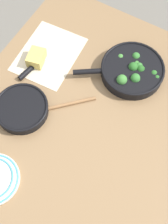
% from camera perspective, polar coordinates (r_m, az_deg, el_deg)
% --- Properties ---
extents(ground_plane, '(14.00, 14.00, 0.00)m').
position_cam_1_polar(ground_plane, '(2.08, -0.00, -9.41)').
color(ground_plane, slate).
extents(dining_table_red, '(1.20, 1.01, 0.77)m').
position_cam_1_polar(dining_table_red, '(1.42, -0.00, -1.73)').
color(dining_table_red, olive).
rests_on(dining_table_red, ground_plane).
extents(skillet_broccoli, '(0.30, 0.37, 0.08)m').
position_cam_1_polar(skillet_broccoli, '(1.44, 8.79, 7.58)').
color(skillet_broccoli, black).
rests_on(skillet_broccoli, dining_table_red).
extents(skillet_eggs, '(0.27, 0.31, 0.05)m').
position_cam_1_polar(skillet_eggs, '(1.36, -11.46, 0.58)').
color(skillet_eggs, black).
rests_on(skillet_eggs, dining_table_red).
extents(wooden_spoon, '(0.25, 0.26, 0.02)m').
position_cam_1_polar(wooden_spoon, '(1.36, -6.42, 0.69)').
color(wooden_spoon, '#996B42').
rests_on(wooden_spoon, dining_table_red).
extents(parchment_sheet, '(0.34, 0.28, 0.00)m').
position_cam_1_polar(parchment_sheet, '(1.52, -6.44, 10.45)').
color(parchment_sheet, beige).
rests_on(parchment_sheet, dining_table_red).
extents(grater_knife, '(0.29, 0.08, 0.02)m').
position_cam_1_polar(grater_knife, '(1.48, -8.91, 8.51)').
color(grater_knife, silver).
rests_on(grater_knife, dining_table_red).
extents(cheese_block, '(0.11, 0.09, 0.05)m').
position_cam_1_polar(cheese_block, '(1.48, -8.69, 9.76)').
color(cheese_block, '#E0C15B').
rests_on(cheese_block, dining_table_red).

